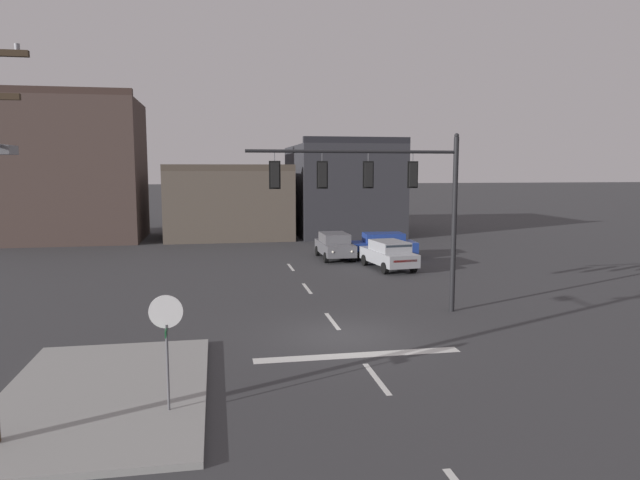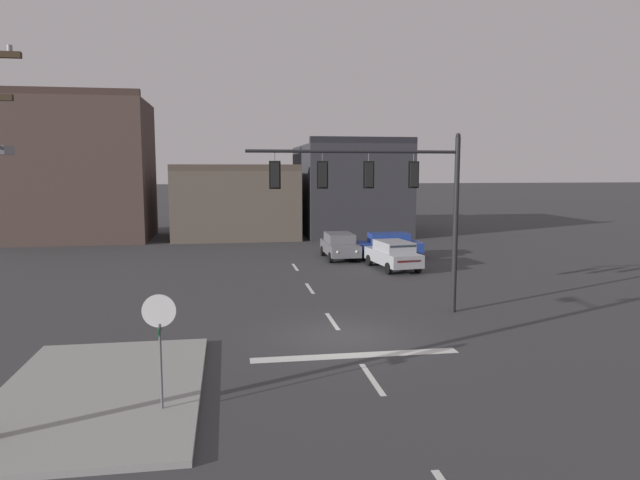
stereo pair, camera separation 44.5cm
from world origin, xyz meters
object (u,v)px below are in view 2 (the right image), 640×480
object	(u,v)px
car_lot_nearside	(387,245)
stop_sign	(159,324)
car_lot_farside	(340,245)
car_lot_middle	(393,254)
signal_mast_near_side	(386,189)

from	to	relation	value
car_lot_nearside	stop_sign	bearing A→B (deg)	-117.71
car_lot_farside	car_lot_nearside	bearing A→B (deg)	-6.61
car_lot_nearside	car_lot_middle	size ratio (longest dim) A/B	0.98
car_lot_farside	stop_sign	bearing A→B (deg)	-110.96
signal_mast_near_side	car_lot_farside	xyz separation A→B (m)	(0.97, 14.11, -4.01)
stop_sign	car_lot_middle	distance (m)	20.91
stop_sign	car_lot_farside	xyz separation A→B (m)	(8.48, 22.15, -1.29)
car_lot_middle	car_lot_farside	size ratio (longest dim) A/B	1.03
car_lot_nearside	car_lot_middle	bearing A→B (deg)	-100.74
stop_sign	car_lot_farside	distance (m)	23.75
signal_mast_near_side	car_lot_nearside	size ratio (longest dim) A/B	1.81
car_lot_middle	car_lot_farside	world-z (taller)	same
stop_sign	car_lot_middle	xyz separation A→B (m)	(10.72, 17.91, -1.29)
stop_sign	signal_mast_near_side	bearing A→B (deg)	46.96
stop_sign	car_lot_middle	world-z (taller)	stop_sign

